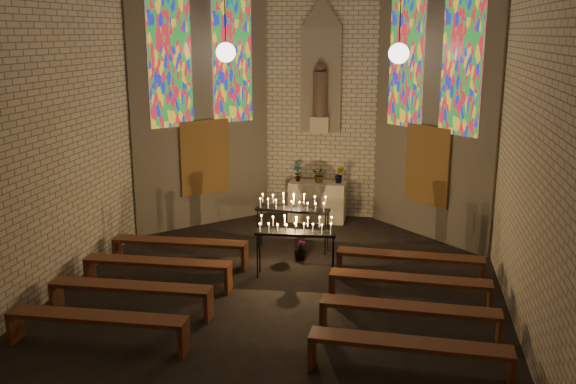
% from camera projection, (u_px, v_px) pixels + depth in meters
% --- Properties ---
extents(floor, '(12.00, 12.00, 0.00)m').
position_uv_depth(floor, '(272.00, 310.00, 11.03)').
color(floor, black).
rests_on(floor, ground).
extents(room, '(8.22, 12.43, 7.00)m').
position_uv_depth(room, '(305.00, 78.00, 13.34)').
color(room, beige).
rests_on(room, ground).
extents(altar, '(1.40, 0.60, 1.00)m').
position_uv_depth(altar, '(317.00, 202.00, 16.10)').
color(altar, beige).
rests_on(altar, ground).
extents(flower_vase_left, '(0.25, 0.19, 0.44)m').
position_uv_depth(flower_vase_left, '(298.00, 173.00, 16.02)').
color(flower_vase_left, '#4C723F').
rests_on(flower_vase_left, altar).
extents(flower_vase_center, '(0.45, 0.42, 0.40)m').
position_uv_depth(flower_vase_center, '(320.00, 175.00, 15.89)').
color(flower_vase_center, '#4C723F').
rests_on(flower_vase_center, altar).
extents(flower_vase_right, '(0.26, 0.22, 0.43)m').
position_uv_depth(flower_vase_right, '(339.00, 175.00, 15.83)').
color(flower_vase_right, '#4C723F').
rests_on(flower_vase_right, altar).
extents(aisle_flower_pot, '(0.30, 0.30, 0.44)m').
position_uv_depth(aisle_flower_pot, '(300.00, 250.00, 13.42)').
color(aisle_flower_pot, '#4C723F').
rests_on(aisle_flower_pot, ground).
extents(votive_stand_left, '(1.61, 0.46, 1.17)m').
position_uv_depth(votive_stand_left, '(293.00, 206.00, 13.81)').
color(votive_stand_left, black).
rests_on(votive_stand_left, ground).
extents(votive_stand_right, '(1.57, 0.47, 1.14)m').
position_uv_depth(votive_stand_right, '(296.00, 229.00, 12.29)').
color(votive_stand_right, black).
rests_on(votive_stand_right, ground).
extents(pew_left_0, '(2.78, 0.47, 0.53)m').
position_uv_depth(pew_left_0, '(180.00, 245.00, 13.06)').
color(pew_left_0, '#532917').
rests_on(pew_left_0, ground).
extents(pew_right_0, '(2.78, 0.47, 0.53)m').
position_uv_depth(pew_right_0, '(410.00, 259.00, 12.23)').
color(pew_right_0, '#532917').
rests_on(pew_right_0, ground).
extents(pew_left_1, '(2.78, 0.47, 0.53)m').
position_uv_depth(pew_left_1, '(157.00, 265.00, 11.91)').
color(pew_left_1, '#532917').
rests_on(pew_left_1, ground).
extents(pew_right_1, '(2.78, 0.47, 0.53)m').
position_uv_depth(pew_right_1, '(410.00, 283.00, 11.09)').
color(pew_right_1, '#532917').
rests_on(pew_right_1, ground).
extents(pew_left_2, '(2.78, 0.47, 0.53)m').
position_uv_depth(pew_left_2, '(130.00, 290.00, 10.77)').
color(pew_left_2, '#532917').
rests_on(pew_left_2, ground).
extents(pew_right_2, '(2.78, 0.47, 0.53)m').
position_uv_depth(pew_right_2, '(409.00, 312.00, 9.95)').
color(pew_right_2, '#532917').
rests_on(pew_right_2, ground).
extents(pew_left_3, '(2.78, 0.47, 0.53)m').
position_uv_depth(pew_left_3, '(97.00, 321.00, 9.63)').
color(pew_left_3, '#532917').
rests_on(pew_left_3, ground).
extents(pew_right_3, '(2.78, 0.47, 0.53)m').
position_uv_depth(pew_right_3, '(409.00, 348.00, 8.80)').
color(pew_right_3, '#532917').
rests_on(pew_right_3, ground).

